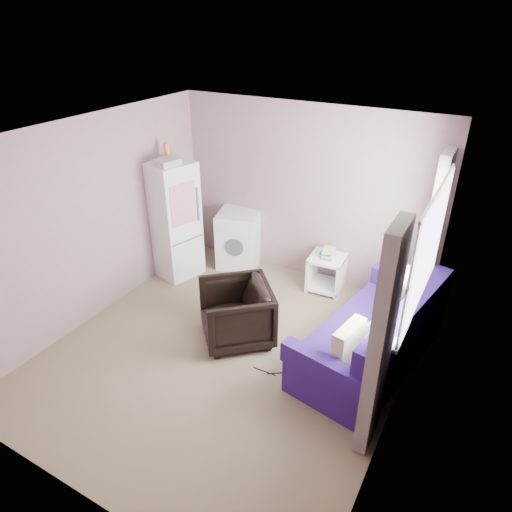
{
  "coord_description": "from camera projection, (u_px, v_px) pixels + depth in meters",
  "views": [
    {
      "loc": [
        2.32,
        -3.47,
        3.53
      ],
      "look_at": [
        0.05,
        0.6,
        1.0
      ],
      "focal_mm": 32.0,
      "sensor_mm": 36.0,
      "label": 1
    }
  ],
  "objects": [
    {
      "name": "room",
      "position": [
        226.0,
        258.0,
        4.74
      ],
      "size": [
        3.84,
        4.24,
        2.54
      ],
      "color": "#8E7C5D",
      "rests_on": "ground"
    },
    {
      "name": "armchair",
      "position": [
        236.0,
        311.0,
        5.36
      ],
      "size": [
        1.08,
        1.08,
        0.81
      ],
      "primitive_type": "imported",
      "rotation": [
        0.0,
        0.0,
        -0.84
      ],
      "color": "black",
      "rests_on": "ground"
    },
    {
      "name": "fridge",
      "position": [
        174.0,
        219.0,
        6.54
      ],
      "size": [
        0.73,
        0.72,
        1.95
      ],
      "rotation": [
        0.0,
        0.0,
        -0.26
      ],
      "color": "white",
      "rests_on": "ground"
    },
    {
      "name": "washing_machine",
      "position": [
        239.0,
        238.0,
        6.98
      ],
      "size": [
        0.76,
        0.76,
        0.86
      ],
      "rotation": [
        0.0,
        0.0,
        0.3
      ],
      "color": "white",
      "rests_on": "ground"
    },
    {
      "name": "side_table",
      "position": [
        327.0,
        270.0,
        6.39
      ],
      "size": [
        0.51,
        0.51,
        0.64
      ],
      "rotation": [
        0.0,
        0.0,
        0.07
      ],
      "color": "white",
      "rests_on": "ground"
    },
    {
      "name": "sofa",
      "position": [
        375.0,
        339.0,
        5.01
      ],
      "size": [
        1.3,
        2.21,
        0.92
      ],
      "rotation": [
        0.0,
        0.0,
        -0.18
      ],
      "color": "navy",
      "rests_on": "ground"
    },
    {
      "name": "window_dressing",
      "position": [
        411.0,
        283.0,
        4.58
      ],
      "size": [
        0.17,
        2.62,
        2.18
      ],
      "color": "white",
      "rests_on": "ground"
    },
    {
      "name": "floor_cables",
      "position": [
        272.0,
        372.0,
        5.02
      ],
      "size": [
        0.41,
        0.17,
        0.01
      ],
      "rotation": [
        0.0,
        0.0,
        0.36
      ],
      "color": "black",
      "rests_on": "ground"
    }
  ]
}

